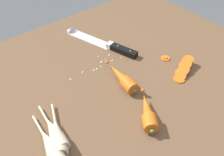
# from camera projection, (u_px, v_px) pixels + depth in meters

# --- Properties ---
(ground_plane) EXTENTS (1.20, 0.90, 0.04)m
(ground_plane) POSITION_uv_depth(u_px,v_px,m) (108.00, 83.00, 0.92)
(ground_plane) COLOR brown
(chefs_knife) EXTENTS (0.13, 0.34, 0.04)m
(chefs_knife) POSITION_uv_depth(u_px,v_px,m) (98.00, 41.00, 1.06)
(chefs_knife) COLOR silver
(chefs_knife) RESTS_ON ground_plane
(whole_carrot) EXTENTS (0.06, 0.18, 0.04)m
(whole_carrot) POSITION_uv_depth(u_px,v_px,m) (122.00, 78.00, 0.88)
(whole_carrot) COLOR orange
(whole_carrot) RESTS_ON ground_plane
(whole_carrot_second) EXTENTS (0.11, 0.14, 0.04)m
(whole_carrot_second) POSITION_uv_depth(u_px,v_px,m) (148.00, 112.00, 0.76)
(whole_carrot_second) COLOR orange
(whole_carrot_second) RESTS_ON ground_plane
(parsnip_front) EXTENTS (0.09, 0.18, 0.04)m
(parsnip_front) POSITION_uv_depth(u_px,v_px,m) (58.00, 136.00, 0.70)
(parsnip_front) COLOR beige
(parsnip_front) RESTS_ON ground_plane
(parsnip_mid_left) EXTENTS (0.05, 0.19, 0.04)m
(parsnip_mid_left) POSITION_uv_depth(u_px,v_px,m) (51.00, 146.00, 0.68)
(parsnip_mid_left) COLOR beige
(parsnip_mid_left) RESTS_ON ground_plane
(parsnip_mid_right) EXTENTS (0.05, 0.18, 0.04)m
(parsnip_mid_right) POSITION_uv_depth(u_px,v_px,m) (55.00, 133.00, 0.71)
(parsnip_mid_right) COLOR beige
(parsnip_mid_right) RESTS_ON ground_plane
(carrot_slice_stack) EXTENTS (0.12, 0.07, 0.04)m
(carrot_slice_stack) POSITION_uv_depth(u_px,v_px,m) (184.00, 69.00, 0.92)
(carrot_slice_stack) COLOR orange
(carrot_slice_stack) RESTS_ON ground_plane
(carrot_slice_stray_near) EXTENTS (0.03, 0.03, 0.01)m
(carrot_slice_stray_near) POSITION_uv_depth(u_px,v_px,m) (165.00, 58.00, 0.99)
(carrot_slice_stray_near) COLOR orange
(carrot_slice_stray_near) RESTS_ON ground_plane
(mince_crumbs) EXTENTS (0.24, 0.07, 0.01)m
(mince_crumbs) POSITION_uv_depth(u_px,v_px,m) (103.00, 61.00, 0.97)
(mince_crumbs) COLOR silver
(mince_crumbs) RESTS_ON ground_plane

